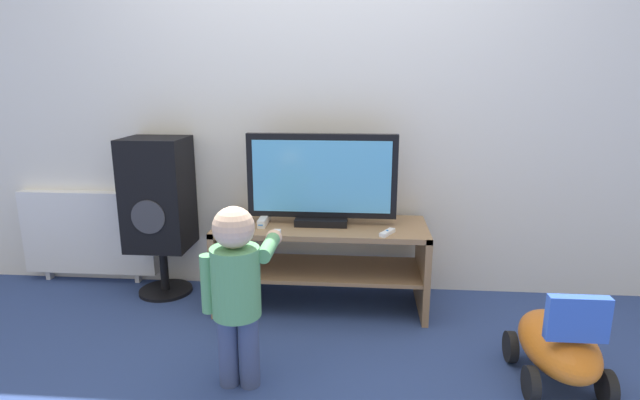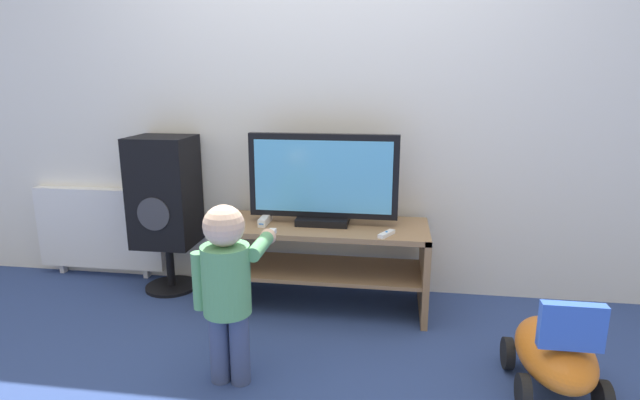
{
  "view_description": "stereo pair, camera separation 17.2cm",
  "coord_description": "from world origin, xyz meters",
  "px_view_note": "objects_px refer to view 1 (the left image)",
  "views": [
    {
      "loc": [
        0.22,
        -2.51,
        1.32
      ],
      "look_at": [
        0.0,
        0.14,
        0.67
      ],
      "focal_mm": 28.0,
      "sensor_mm": 36.0,
      "label": 1
    },
    {
      "loc": [
        0.39,
        -2.49,
        1.32
      ],
      "look_at": [
        0.0,
        0.14,
        0.67
      ],
      "focal_mm": 28.0,
      "sensor_mm": 36.0,
      "label": 2
    }
  ],
  "objects_px": {
    "game_console": "(264,221)",
    "radiator": "(89,233)",
    "child": "(237,282)",
    "ride_on_toy": "(559,345)",
    "television": "(322,180)",
    "remote_primary": "(387,233)",
    "speaker_tower": "(158,197)"
  },
  "relations": [
    {
      "from": "speaker_tower",
      "to": "television",
      "type": "bearing_deg",
      "value": -4.64
    },
    {
      "from": "ride_on_toy",
      "to": "radiator",
      "type": "distance_m",
      "value": 2.83
    },
    {
      "from": "game_console",
      "to": "speaker_tower",
      "type": "bearing_deg",
      "value": 169.32
    },
    {
      "from": "remote_primary",
      "to": "ride_on_toy",
      "type": "relative_size",
      "value": 0.24
    },
    {
      "from": "television",
      "to": "remote_primary",
      "type": "distance_m",
      "value": 0.48
    },
    {
      "from": "game_console",
      "to": "remote_primary",
      "type": "xyz_separation_m",
      "value": [
        0.7,
        -0.14,
        -0.01
      ]
    },
    {
      "from": "game_console",
      "to": "radiator",
      "type": "xyz_separation_m",
      "value": [
        -1.23,
        0.27,
        -0.19
      ]
    },
    {
      "from": "speaker_tower",
      "to": "ride_on_toy",
      "type": "distance_m",
      "value": 2.3
    },
    {
      "from": "remote_primary",
      "to": "radiator",
      "type": "xyz_separation_m",
      "value": [
        -1.93,
        0.41,
        -0.18
      ]
    },
    {
      "from": "television",
      "to": "ride_on_toy",
      "type": "distance_m",
      "value": 1.44
    },
    {
      "from": "game_console",
      "to": "radiator",
      "type": "relative_size",
      "value": 0.21
    },
    {
      "from": "television",
      "to": "speaker_tower",
      "type": "distance_m",
      "value": 1.02
    },
    {
      "from": "remote_primary",
      "to": "child",
      "type": "bearing_deg",
      "value": -135.43
    },
    {
      "from": "child",
      "to": "ride_on_toy",
      "type": "xyz_separation_m",
      "value": [
        1.4,
        0.13,
        -0.3
      ]
    },
    {
      "from": "game_console",
      "to": "speaker_tower",
      "type": "relative_size",
      "value": 0.19
    },
    {
      "from": "television",
      "to": "game_console",
      "type": "xyz_separation_m",
      "value": [
        -0.33,
        -0.05,
        -0.23
      ]
    },
    {
      "from": "television",
      "to": "radiator",
      "type": "height_order",
      "value": "television"
    },
    {
      "from": "game_console",
      "to": "ride_on_toy",
      "type": "bearing_deg",
      "value": -24.84
    },
    {
      "from": "radiator",
      "to": "ride_on_toy",
      "type": "bearing_deg",
      "value": -19.37
    },
    {
      "from": "child",
      "to": "ride_on_toy",
      "type": "relative_size",
      "value": 1.5
    },
    {
      "from": "remote_primary",
      "to": "television",
      "type": "bearing_deg",
      "value": 153.36
    },
    {
      "from": "ride_on_toy",
      "to": "remote_primary",
      "type": "bearing_deg",
      "value": 144.49
    },
    {
      "from": "ride_on_toy",
      "to": "game_console",
      "type": "bearing_deg",
      "value": 155.16
    },
    {
      "from": "child",
      "to": "game_console",
      "type": "bearing_deg",
      "value": 92.81
    },
    {
      "from": "television",
      "to": "remote_primary",
      "type": "relative_size",
      "value": 6.55
    },
    {
      "from": "game_console",
      "to": "ride_on_toy",
      "type": "relative_size",
      "value": 0.35
    },
    {
      "from": "speaker_tower",
      "to": "ride_on_toy",
      "type": "bearing_deg",
      "value": -20.59
    },
    {
      "from": "game_console",
      "to": "child",
      "type": "height_order",
      "value": "child"
    },
    {
      "from": "remote_primary",
      "to": "child",
      "type": "height_order",
      "value": "child"
    },
    {
      "from": "remote_primary",
      "to": "radiator",
      "type": "distance_m",
      "value": 1.98
    },
    {
      "from": "game_console",
      "to": "speaker_tower",
      "type": "xyz_separation_m",
      "value": [
        -0.67,
        0.13,
        0.1
      ]
    },
    {
      "from": "television",
      "to": "child",
      "type": "bearing_deg",
      "value": -109.24
    }
  ]
}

